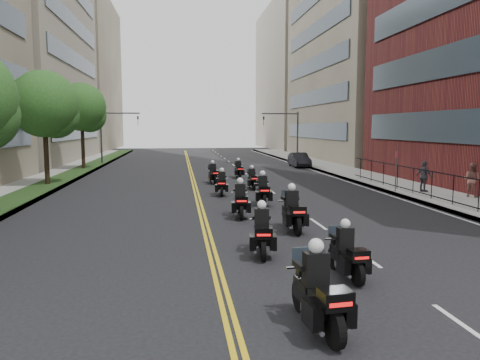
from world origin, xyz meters
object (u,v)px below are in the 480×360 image
object	(u,v)px
motorcycle_4	(240,202)
pedestrian_c	(424,176)
motorcycle_1	(347,255)
motorcycle_0	(318,295)
motorcycle_3	(292,212)
motorcycle_6	(222,184)
motorcycle_9	(238,170)
motorcycle_5	(263,192)
motorcycle_7	(252,180)
motorcycle_2	(262,234)
motorcycle_8	(213,174)
parked_sedan	(299,160)
pedestrian_b	(472,180)

from	to	relation	value
motorcycle_4	pedestrian_c	distance (m)	12.94
motorcycle_1	motorcycle_4	bearing A→B (deg)	96.79
motorcycle_0	motorcycle_3	xyz separation A→B (m)	(1.61, 8.70, 0.01)
motorcycle_1	motorcycle_6	xyz separation A→B (m)	(-1.91, 15.42, 0.01)
motorcycle_9	pedestrian_c	world-z (taller)	pedestrian_c
motorcycle_3	motorcycle_5	distance (m)	6.05
motorcycle_7	motorcycle_2	bearing A→B (deg)	-98.86
motorcycle_6	motorcycle_9	world-z (taller)	motorcycle_6
motorcycle_0	motorcycle_5	size ratio (longest dim) A/B	1.03
motorcycle_4	motorcycle_6	bearing A→B (deg)	96.07
motorcycle_2	motorcycle_8	world-z (taller)	motorcycle_2
motorcycle_7	motorcycle_1	bearing A→B (deg)	-91.94
motorcycle_6	motorcycle_8	xyz separation A→B (m)	(-0.09, 5.76, 0.01)
motorcycle_0	parked_sedan	world-z (taller)	motorcycle_0
motorcycle_5	motorcycle_8	size ratio (longest dim) A/B	1.08
pedestrian_c	pedestrian_b	bearing A→B (deg)	-162.18
motorcycle_0	motorcycle_6	world-z (taller)	motorcycle_0
motorcycle_2	motorcycle_8	xyz separation A→B (m)	(-0.18, 18.66, -0.03)
motorcycle_4	motorcycle_1	bearing A→B (deg)	-74.69
motorcycle_6	motorcycle_7	world-z (taller)	motorcycle_6
motorcycle_0	pedestrian_c	distance (m)	20.85
motorcycle_1	motorcycle_3	size ratio (longest dim) A/B	0.86
motorcycle_1	motorcycle_8	xyz separation A→B (m)	(-2.01, 21.18, 0.03)
motorcycle_2	motorcycle_3	distance (m)	3.62
motorcycle_3	motorcycle_8	bearing A→B (deg)	96.70
motorcycle_3	parked_sedan	bearing A→B (deg)	74.51
motorcycle_1	motorcycle_3	distance (m)	5.68
motorcycle_2	pedestrian_b	world-z (taller)	pedestrian_b
motorcycle_3	motorcycle_6	size ratio (longest dim) A/B	1.14
motorcycle_8	motorcycle_9	bearing A→B (deg)	48.41
pedestrian_c	motorcycle_8	bearing A→B (deg)	41.31
motorcycle_6	motorcycle_9	distance (m)	9.28
motorcycle_3	pedestrian_b	size ratio (longest dim) A/B	1.31
motorcycle_9	motorcycle_7	bearing A→B (deg)	-91.45
motorcycle_4	motorcycle_7	bearing A→B (deg)	82.20
motorcycle_2	pedestrian_c	distance (m)	16.66
motorcycle_6	pedestrian_b	distance (m)	13.92
motorcycle_1	pedestrian_c	distance (m)	17.40
motorcycle_7	motorcycle_8	bearing A→B (deg)	123.53
motorcycle_3	pedestrian_b	bearing A→B (deg)	28.34
motorcycle_3	pedestrian_c	distance (m)	13.22
motorcycle_9	parked_sedan	distance (m)	11.79
motorcycle_0	pedestrian_c	xyz separation A→B (m)	(11.68, 17.27, 0.35)
motorcycle_1	motorcycle_5	world-z (taller)	motorcycle_5
motorcycle_5	pedestrian_b	world-z (taller)	pedestrian_b
motorcycle_4	motorcycle_9	bearing A→B (deg)	87.34
motorcycle_7	motorcycle_8	size ratio (longest dim) A/B	0.94
motorcycle_5	motorcycle_8	xyz separation A→B (m)	(-1.86, 9.45, -0.05)
motorcycle_0	motorcycle_3	distance (m)	8.85
motorcycle_5	parked_sedan	world-z (taller)	motorcycle_5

